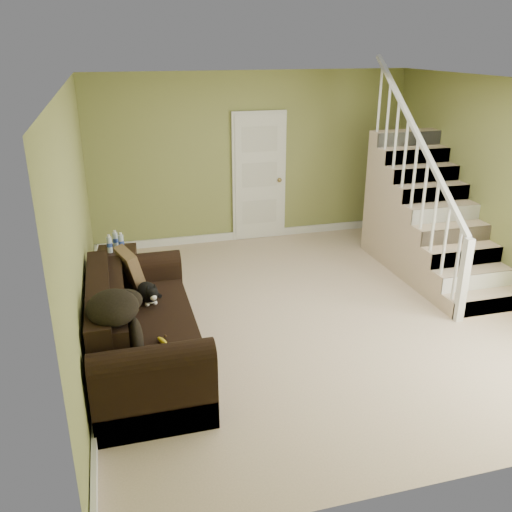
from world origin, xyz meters
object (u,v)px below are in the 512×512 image
side_table (119,270)px  banana (162,341)px  sofa (140,333)px  cat (148,293)px

side_table → banana: 2.31m
side_table → banana: side_table is taller
sofa → banana: 0.55m
side_table → cat: 1.47m
side_table → cat: side_table is taller
sofa → cat: size_ratio=4.28×
side_table → cat: (0.28, -1.41, 0.30)m
cat → banana: 0.87m
sofa → cat: bearing=71.0°
cat → banana: cat is taller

